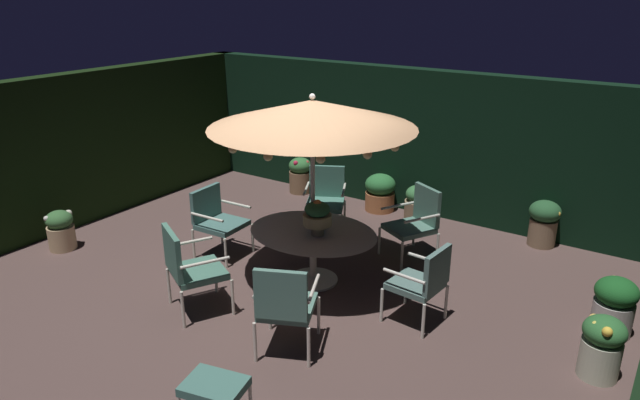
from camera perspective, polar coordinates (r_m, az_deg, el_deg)
The scene contains 20 objects.
ground_plane at distance 7.51m, azimuth -3.04°, elevation -8.54°, with size 8.54×7.15×0.02m, color brown.
hedge_backdrop_rear at distance 9.83m, azimuth 8.93°, elevation 5.85°, with size 8.54×0.30×2.38m, color black.
hedge_backdrop_left at distance 9.95m, azimuth -22.61°, elevation 4.68°, with size 0.30×7.15×2.38m, color black.
patio_dining_table at distance 7.37m, azimuth -0.70°, elevation -4.01°, with size 1.70×1.37×0.70m.
patio_umbrella at distance 6.86m, azimuth -0.76°, elevation 8.46°, with size 2.50×2.50×2.44m.
centerpiece_planter at distance 7.11m, azimuth -0.26°, elevation -1.52°, with size 0.36×0.36×0.46m.
patio_chair_north at distance 6.58m, azimuth 10.17°, elevation -7.75°, with size 0.62×0.61×0.96m.
patio_chair_northeast at distance 8.17m, azimuth 9.45°, elevation -1.90°, with size 0.81×0.83×1.00m.
patio_chair_east at distance 8.85m, azimuth 0.57°, elevation 0.40°, with size 0.81×0.82×1.02m.
patio_chair_southeast at distance 8.27m, azimuth -10.20°, elevation -1.67°, with size 0.65×0.66×0.96m.
patio_chair_south at distance 6.84m, azimuth -12.86°, elevation -6.26°, with size 0.86×0.84×1.06m.
patio_chair_southwest at distance 5.95m, azimuth -3.47°, elevation -10.10°, with size 0.79×0.81×1.05m.
ottoman_footrest at distance 5.29m, azimuth -10.37°, elevation -17.78°, with size 0.59×0.49×0.44m.
potted_plant_front_corner at distance 10.70m, azimuth -1.96°, elevation 2.53°, with size 0.42×0.42×0.66m.
potted_plant_left_near at distance 9.48m, azimuth 9.65°, elevation -0.37°, with size 0.44×0.44×0.62m.
potted_plant_back_right at distance 6.38m, azimuth 26.05°, elevation -12.76°, with size 0.41×0.42×0.65m.
potted_plant_back_center at distance 9.18m, azimuth -24.22°, elevation -2.67°, with size 0.38×0.39×0.59m.
potted_plant_left_far at distance 9.08m, azimuth 21.21°, elevation -1.98°, with size 0.45×0.45×0.69m.
potted_plant_right_near at distance 7.16m, azimuth 27.02°, elevation -9.23°, with size 0.45×0.45×0.67m.
potted_plant_back_left at distance 9.88m, azimuth 5.95°, elevation 0.80°, with size 0.52×0.52×0.64m.
Camera 1 is at (3.99, -5.23, 3.62)m, focal length 32.44 mm.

